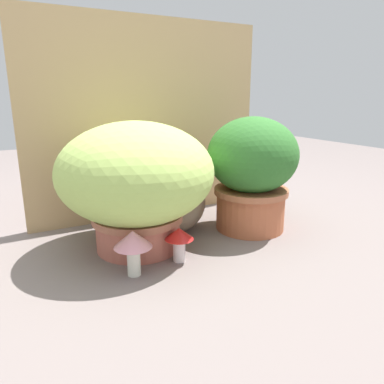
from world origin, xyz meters
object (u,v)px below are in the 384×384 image
object	(u,v)px
grass_planter	(136,179)
leafy_planter	(252,170)
cat	(183,201)
mushroom_ornament_red	(179,238)
mushroom_ornament_pink	(133,243)

from	to	relation	value
grass_planter	leafy_planter	distance (m)	0.49
grass_planter	cat	distance (m)	0.28
grass_planter	mushroom_ornament_red	bearing A→B (deg)	-64.51
cat	grass_planter	bearing A→B (deg)	-158.71
leafy_planter	cat	bearing A→B (deg)	154.12
leafy_planter	mushroom_ornament_pink	size ratio (longest dim) A/B	3.15
grass_planter	mushroom_ornament_red	distance (m)	0.26
mushroom_ornament_red	mushroom_ornament_pink	world-z (taller)	mushroom_ornament_pink
grass_planter	leafy_planter	size ratio (longest dim) A/B	1.19
leafy_planter	mushroom_ornament_red	xyz separation A→B (m)	(-0.40, -0.14, -0.17)
grass_planter	mushroom_ornament_red	xyz separation A→B (m)	(0.08, -0.17, -0.18)
leafy_planter	cat	world-z (taller)	leafy_planter
mushroom_ornament_red	leafy_planter	bearing A→B (deg)	19.21
leafy_planter	mushroom_ornament_pink	bearing A→B (deg)	-164.15
grass_planter	cat	world-z (taller)	grass_planter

